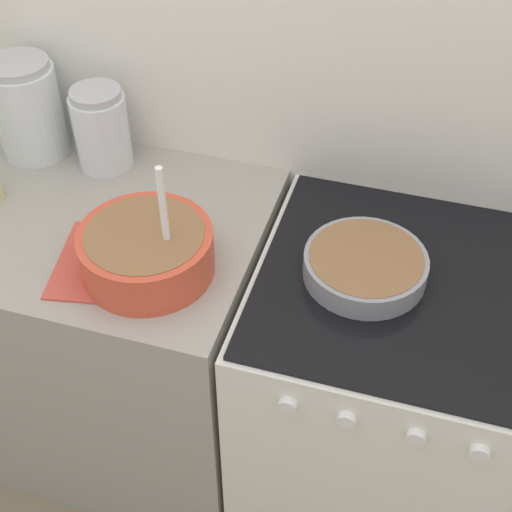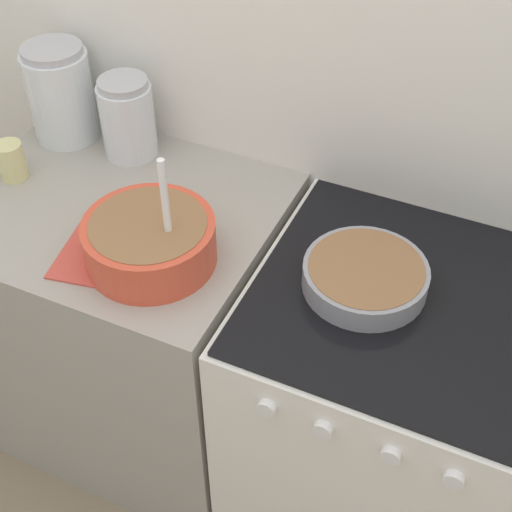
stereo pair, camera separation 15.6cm
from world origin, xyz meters
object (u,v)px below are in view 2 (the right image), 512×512
at_px(tin_can, 11,161).
at_px(baking_pan, 365,276).
at_px(storage_jar_middle, 128,123).
at_px(mixing_bowl, 150,239).
at_px(storage_jar_left, 62,99).
at_px(stove, 384,415).

bearing_deg(tin_can, baking_pan, -0.26).
height_order(baking_pan, storage_jar_middle, storage_jar_middle).
distance_m(mixing_bowl, storage_jar_left, 0.59).
distance_m(stove, storage_jar_left, 1.20).
distance_m(storage_jar_middle, tin_can, 0.31).
xyz_separation_m(baking_pan, storage_jar_middle, (-0.73, 0.23, 0.06)).
distance_m(storage_jar_left, storage_jar_middle, 0.21).
xyz_separation_m(storage_jar_left, storage_jar_middle, (0.21, 0.00, -0.02)).
height_order(baking_pan, storage_jar_left, storage_jar_left).
bearing_deg(storage_jar_middle, tin_can, -134.57).
xyz_separation_m(stove, storage_jar_left, (-1.04, 0.22, 0.56)).
bearing_deg(mixing_bowl, stove, 12.31).
xyz_separation_m(stove, baking_pan, (-0.10, -0.01, 0.47)).
bearing_deg(tin_can, storage_jar_left, 86.97).
bearing_deg(tin_can, storage_jar_middle, 45.43).
relative_size(mixing_bowl, baking_pan, 1.09).
relative_size(baking_pan, storage_jar_left, 1.03).
relative_size(baking_pan, storage_jar_middle, 1.25).
distance_m(stove, tin_can, 1.16).
height_order(baking_pan, tin_can, tin_can).
relative_size(stove, baking_pan, 3.22).
bearing_deg(storage_jar_middle, mixing_bowl, -52.29).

